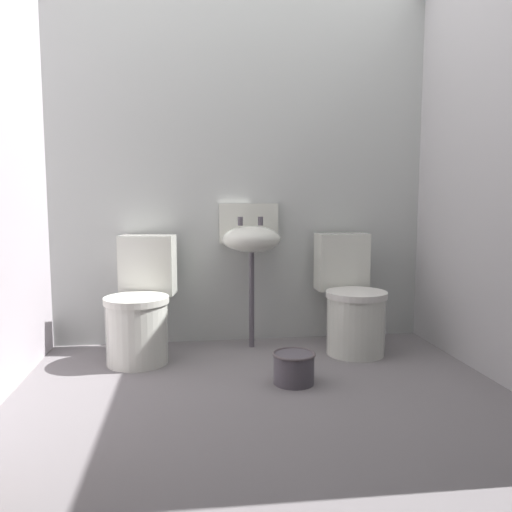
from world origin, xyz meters
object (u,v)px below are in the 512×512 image
object	(u,v)px
toilet_left	(140,309)
bucket	(294,367)
toilet_right	(351,303)
sink	(251,238)

from	to	relation	value
toilet_left	bucket	size ratio (longest dim) A/B	3.22
toilet_right	sink	size ratio (longest dim) A/B	0.79
toilet_right	sink	bearing A→B (deg)	-17.93
sink	bucket	distance (m)	1.01
toilet_left	sink	size ratio (longest dim) A/B	0.79
toilet_left	bucket	distance (m)	1.07
sink	toilet_right	bearing A→B (deg)	-15.93
sink	bucket	size ratio (longest dim) A/B	4.08
toilet_left	sink	xyz separation A→B (m)	(0.74, 0.19, 0.43)
toilet_left	toilet_right	bearing A→B (deg)	-170.21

